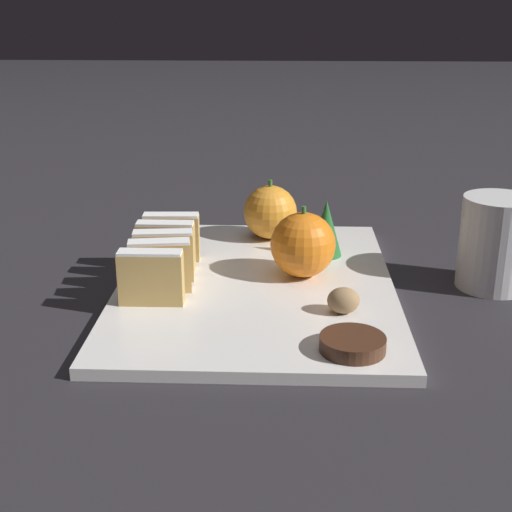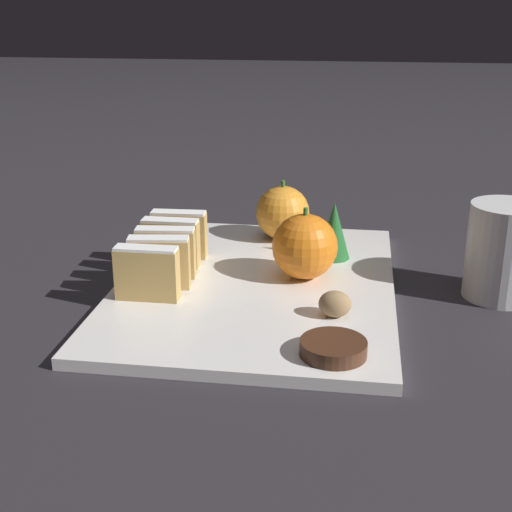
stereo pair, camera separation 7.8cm
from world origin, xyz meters
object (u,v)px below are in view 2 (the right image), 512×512
chocolate_cookie (333,348)px  orange_near (283,213)px  orange_far (305,246)px  walnut (335,304)px  coffee_mug (506,251)px

chocolate_cookie → orange_near: bearing=104.3°
orange_far → orange_near: bearing=106.5°
orange_near → walnut: 0.25m
orange_near → coffee_mug: coffee_mug is taller
orange_near → coffee_mug: size_ratio=0.68×
orange_near → orange_far: (0.04, -0.13, 0.00)m
orange_far → walnut: size_ratio=2.50×
orange_far → coffee_mug: bearing=1.2°
walnut → coffee_mug: coffee_mug is taller
coffee_mug → chocolate_cookie: bearing=-133.4°
orange_near → chocolate_cookie: (0.08, -0.32, -0.03)m
orange_near → chocolate_cookie: size_ratio=1.30×
orange_near → walnut: bearing=-71.5°
walnut → chocolate_cookie: (0.00, -0.08, -0.01)m
chocolate_cookie → coffee_mug: coffee_mug is taller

